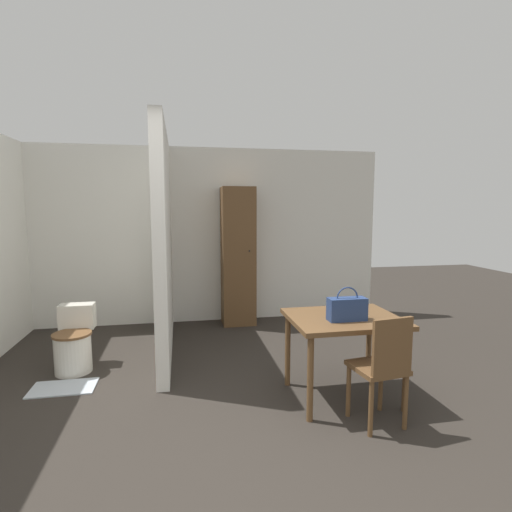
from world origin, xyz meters
TOP-DOWN VIEW (x-y plane):
  - ground_plane at (0.00, 0.00)m, footprint 16.00×16.00m
  - wall_back at (0.00, 3.64)m, footprint 5.45×0.12m
  - partition_wall at (-0.41, 2.46)m, footprint 0.12×2.25m
  - dining_table at (1.14, 0.94)m, footprint 0.93×0.77m
  - wooden_chair at (1.24, 0.44)m, footprint 0.41×0.41m
  - toilet at (-1.32, 2.02)m, footprint 0.38×0.52m
  - handbag at (1.11, 0.84)m, footprint 0.32×0.12m
  - wooden_cabinet at (0.57, 3.36)m, footprint 0.46×0.43m
  - bath_mat at (-1.32, 1.58)m, footprint 0.57×0.34m

SIDE VIEW (x-z plane):
  - ground_plane at x=0.00m, z-range 0.00..0.00m
  - bath_mat at x=-1.32m, z-range 0.00..0.01m
  - toilet at x=-1.32m, z-range -0.04..0.60m
  - wooden_chair at x=1.24m, z-range 0.04..0.92m
  - dining_table at x=1.14m, z-range 0.27..1.00m
  - handbag at x=1.11m, z-range 0.68..0.97m
  - wooden_cabinet at x=0.57m, z-range 0.00..1.94m
  - wall_back at x=0.00m, z-range 0.00..2.50m
  - partition_wall at x=-0.41m, z-range 0.00..2.50m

